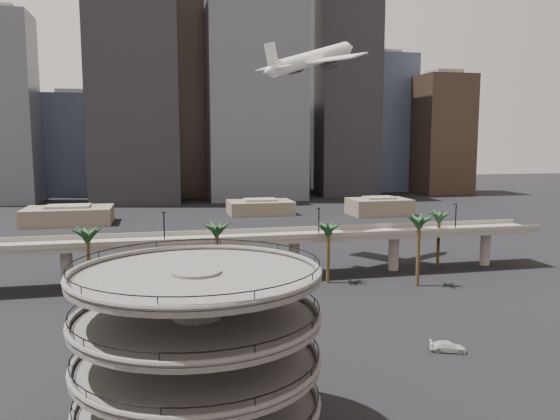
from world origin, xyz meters
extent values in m
plane|color=black|center=(0.00, 0.00, 0.00)|extent=(700.00, 700.00, 0.00)
cylinder|color=#4A4745|center=(-13.00, -4.00, 8.00)|extent=(4.40, 4.40, 16.50)
cylinder|color=#4A4745|center=(-13.00, -4.00, 3.77)|extent=(22.00, 22.00, 0.45)
torus|color=#4A4745|center=(-13.00, -4.00, 4.25)|extent=(22.20, 22.20, 0.50)
torus|color=black|center=(-13.00, -4.00, 5.05)|extent=(21.80, 21.80, 0.10)
cylinder|color=#4A4745|center=(-13.00, -4.00, 7.78)|extent=(22.00, 22.00, 0.45)
torus|color=#4A4745|center=(-13.00, -4.00, 8.25)|extent=(22.20, 22.20, 0.50)
torus|color=black|center=(-13.00, -4.00, 9.05)|extent=(21.80, 21.80, 0.10)
cylinder|color=#4A4745|center=(-13.00, -4.00, 11.78)|extent=(22.00, 22.00, 0.45)
torus|color=#4A4745|center=(-13.00, -4.00, 12.25)|extent=(22.20, 22.20, 0.50)
torus|color=black|center=(-13.00, -4.00, 13.05)|extent=(21.80, 21.80, 0.10)
cylinder|color=#4A4745|center=(-13.00, -4.00, 15.78)|extent=(22.00, 22.00, 0.45)
torus|color=#4A4745|center=(-13.00, -4.00, 16.25)|extent=(22.20, 22.20, 0.50)
torus|color=black|center=(-13.00, -4.00, 17.05)|extent=(21.80, 21.80, 0.10)
cube|color=#69655D|center=(0.00, 55.00, 8.00)|extent=(130.00, 9.00, 0.90)
cube|color=#69655D|center=(0.00, 50.50, 8.90)|extent=(130.00, 0.30, 1.00)
cube|color=#69655D|center=(0.00, 59.50, 8.90)|extent=(130.00, 0.30, 1.00)
cylinder|color=#69655D|center=(-33.00, 55.00, 3.80)|extent=(2.20, 2.20, 8.00)
cylinder|color=#69655D|center=(-11.00, 55.00, 3.80)|extent=(2.20, 2.20, 8.00)
cylinder|color=#69655D|center=(11.00, 55.00, 3.80)|extent=(2.20, 2.20, 8.00)
cylinder|color=#69655D|center=(33.00, 55.00, 3.80)|extent=(2.20, 2.20, 8.00)
cylinder|color=#69655D|center=(55.00, 55.00, 3.80)|extent=(2.20, 2.20, 8.00)
cylinder|color=black|center=(-15.00, 51.00, 11.50)|extent=(0.24, 0.24, 6.00)
cylinder|color=black|center=(15.00, 51.00, 11.50)|extent=(0.24, 0.24, 6.00)
cylinder|color=black|center=(45.00, 51.00, 11.50)|extent=(0.24, 0.24, 6.00)
cylinder|color=#44331D|center=(-6.00, 44.00, 6.08)|extent=(0.70, 0.70, 12.15)
ellipsoid|color=#1A3A1E|center=(-6.00, 44.00, 12.55)|extent=(4.40, 4.40, 2.00)
cylinder|color=#44331D|center=(16.00, 48.00, 5.40)|extent=(0.70, 0.70, 10.80)
ellipsoid|color=#1A3A1E|center=(16.00, 48.00, 11.20)|extent=(4.40, 4.40, 2.00)
cylinder|color=#44331D|center=(32.00, 42.00, 6.30)|extent=(0.70, 0.70, 12.60)
ellipsoid|color=#1A3A1E|center=(32.00, 42.00, 13.00)|extent=(4.40, 4.40, 2.00)
cylinder|color=#44331D|center=(44.00, 56.00, 5.62)|extent=(0.70, 0.70, 11.25)
ellipsoid|color=#1A3A1E|center=(44.00, 56.00, 11.65)|extent=(4.40, 4.40, 2.00)
cylinder|color=#44331D|center=(-28.00, 46.00, 5.85)|extent=(0.70, 0.70, 11.70)
ellipsoid|color=#1A3A1E|center=(-28.00, 46.00, 12.10)|extent=(4.40, 4.40, 2.00)
cube|color=#675B4C|center=(-45.00, 140.00, 2.75)|extent=(28.00, 18.00, 5.50)
cube|color=#69655D|center=(-45.00, 140.00, 5.90)|extent=(14.00, 9.00, 0.80)
cube|color=#675B4C|center=(22.00, 150.00, 2.50)|extent=(24.00, 16.00, 5.00)
cube|color=#69655D|center=(22.00, 150.00, 5.40)|extent=(12.00, 8.00, 0.80)
cube|color=#675B4C|center=(65.00, 138.00, 3.00)|extent=(22.00, 15.00, 6.00)
cube|color=#69655D|center=(65.00, 138.00, 6.40)|extent=(11.00, 7.50, 0.80)
cube|color=#4C5159|center=(-80.00, 210.00, 41.03)|extent=(26.00, 24.00, 82.07)
cube|color=#394358|center=(-55.00, 245.00, 25.25)|extent=(30.00, 30.00, 50.50)
cube|color=#69655D|center=(-55.00, 245.00, 51.70)|extent=(16.50, 16.50, 2.40)
cube|color=black|center=(-25.00, 200.00, 57.87)|extent=(38.00, 30.00, 115.74)
cube|color=#2D2119|center=(5.00, 225.00, 47.35)|extent=(28.00, 26.00, 94.69)
cube|color=#4C5159|center=(30.00, 205.00, 63.13)|extent=(45.00, 32.00, 126.26)
cube|color=gray|center=(55.00, 240.00, 22.10)|extent=(24.00, 24.00, 44.19)
cube|color=#69655D|center=(55.00, 240.00, 45.39)|extent=(13.20, 13.20, 2.40)
cube|color=black|center=(78.00, 215.00, 49.98)|extent=(30.00, 28.00, 99.96)
cube|color=#394358|center=(105.00, 235.00, 36.83)|extent=(34.00, 30.00, 73.65)
cube|color=#69655D|center=(105.00, 235.00, 74.85)|extent=(18.70, 16.50, 2.40)
cube|color=#2D2119|center=(130.00, 210.00, 30.51)|extent=(26.00, 26.00, 61.03)
cube|color=#69655D|center=(130.00, 210.00, 62.23)|extent=(14.30, 14.30, 2.40)
cube|color=gray|center=(18.00, 260.00, 19.99)|extent=(22.00, 22.00, 39.98)
cube|color=#69655D|center=(18.00, 260.00, 41.18)|extent=(12.10, 12.10, 2.40)
cylinder|color=silver|center=(18.06, 67.45, 45.56)|extent=(22.88, 16.28, 10.12)
cone|color=silver|center=(29.34, 74.68, 49.44)|extent=(5.05, 4.85, 3.99)
cone|color=silver|center=(6.78, 60.21, 41.68)|extent=(4.78, 4.49, 3.64)
cube|color=silver|center=(17.46, 67.06, 44.79)|extent=(19.38, 25.81, 1.93)
cube|color=silver|center=(8.15, 61.09, 42.53)|extent=(6.66, 8.73, 0.82)
cube|color=silver|center=(7.56, 60.72, 44.95)|extent=(3.66, 2.50, 5.56)
cylinder|color=#29292E|center=(15.44, 71.65, 43.71)|extent=(4.45, 3.75, 2.78)
cylinder|color=#29292E|center=(20.79, 63.32, 43.71)|extent=(4.45, 3.75, 2.78)
imported|color=red|center=(-1.12, 15.33, 0.82)|extent=(4.86, 2.11, 1.63)
imported|color=black|center=(4.60, 23.92, 0.66)|extent=(4.06, 1.54, 1.32)
imported|color=silver|center=(20.65, 10.93, 0.67)|extent=(5.02, 3.51, 1.35)
camera|label=1|loc=(-16.23, -51.32, 27.61)|focal=35.00mm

